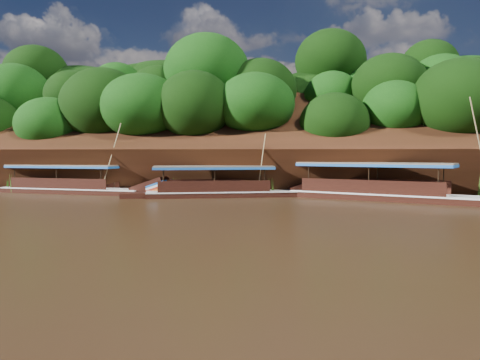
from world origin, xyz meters
name	(u,v)px	position (x,y,z in m)	size (l,w,h in m)	color
ground	(217,209)	(0.00, 0.00, 0.00)	(160.00, 160.00, 0.00)	black
riverbank	(258,167)	(-0.01, 22.73, 1.89)	(120.00, 30.06, 19.40)	black
boat_0	(397,192)	(11.88, 6.65, 0.62)	(16.45, 8.60, 7.46)	black
boat_1	(232,190)	(-0.41, 7.99, 0.55)	(14.05, 5.88, 5.38)	black
boat_2	(80,187)	(-13.60, 8.82, 0.55)	(15.58, 4.09, 6.35)	black
reeds	(214,183)	(-2.24, 9.58, 0.93)	(47.56, 2.73, 2.26)	#336118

